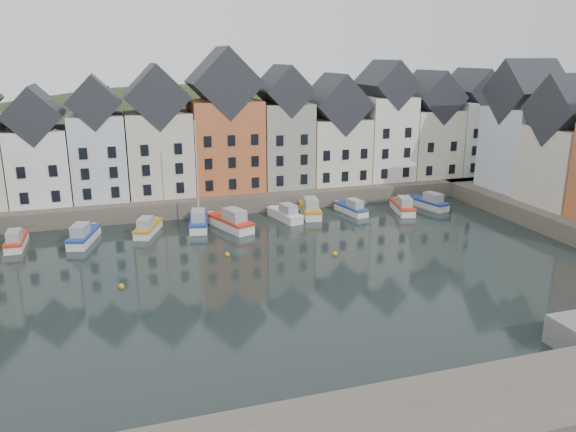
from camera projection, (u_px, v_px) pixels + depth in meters
name	position (u px, v px, depth m)	size (l,w,h in m)	color
ground	(292.00, 282.00, 48.13)	(260.00, 260.00, 0.00)	black
far_quay	(223.00, 192.00, 75.34)	(90.00, 16.00, 2.00)	#53493F
hillside	(199.00, 260.00, 104.41)	(153.60, 70.40, 64.00)	#202F17
far_terrace	(249.00, 134.00, 72.26)	(72.37, 8.16, 17.78)	beige
right_terrace	(572.00, 145.00, 63.51)	(8.30, 24.25, 16.36)	silver
mooring_buoys	(233.00, 264.00, 51.81)	(20.50, 5.50, 0.50)	#C18616
boat_a	(16.00, 241.00, 56.67)	(1.76, 5.52, 2.11)	silver
boat_b	(83.00, 236.00, 57.99)	(3.45, 6.43, 2.36)	silver
boat_c	(148.00, 228.00, 60.91)	(3.61, 5.85, 2.15)	silver
boat_d	(199.00, 221.00, 62.97)	(3.09, 6.59, 12.11)	silver
boat_e	(231.00, 222.00, 62.54)	(4.50, 7.26, 2.67)	silver
boat_f	(286.00, 214.00, 66.05)	(3.01, 5.99, 2.20)	silver
boat_g	(310.00, 209.00, 67.94)	(3.23, 6.84, 2.52)	silver
boat_h	(352.00, 209.00, 68.68)	(2.62, 5.61, 2.07)	silver
boat_i	(403.00, 207.00, 69.30)	(3.13, 6.17, 2.27)	silver
boat_j	(429.00, 203.00, 71.17)	(3.25, 6.20, 2.28)	silver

